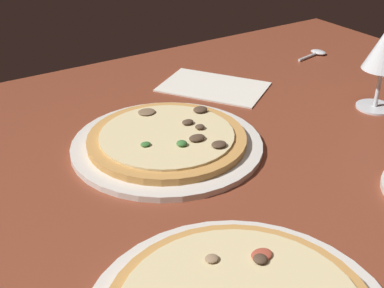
% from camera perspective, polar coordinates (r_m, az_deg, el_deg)
% --- Properties ---
extents(dining_table, '(1.50, 1.10, 0.04)m').
position_cam_1_polar(dining_table, '(0.78, 3.03, -4.71)').
color(dining_table, brown).
rests_on(dining_table, ground).
extents(pizza_main, '(0.32, 0.32, 0.03)m').
position_cam_1_polar(pizza_main, '(0.84, -2.79, 0.31)').
color(pizza_main, silver).
rests_on(pizza_main, dining_table).
extents(paper_menu, '(0.23, 0.25, 0.00)m').
position_cam_1_polar(paper_menu, '(1.07, 2.42, 6.42)').
color(paper_menu, silver).
rests_on(paper_menu, dining_table).
extents(spoon, '(0.10, 0.04, 0.01)m').
position_cam_1_polar(spoon, '(1.29, 13.73, 9.86)').
color(spoon, silver).
rests_on(spoon, dining_table).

